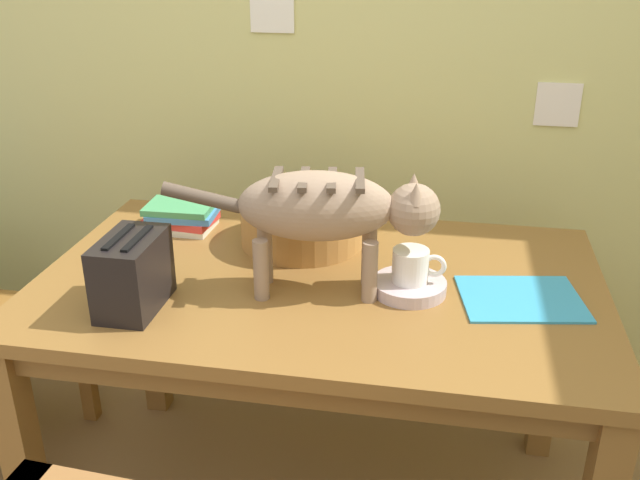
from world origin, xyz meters
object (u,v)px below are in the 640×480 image
Objects in this scene: wicker_basket at (302,223)px; magazine at (521,299)px; book_stack at (181,216)px; toaster at (132,273)px; cat at (330,209)px; saucer_bowl at (409,286)px; coffee_mug at (412,266)px; dining_table at (320,308)px.

magazine is at bearing -22.04° from wicker_basket.
toaster is at bearing -82.67° from book_stack.
magazine is at bearing 86.66° from cat.
saucer_bowl is 0.72m from book_stack.
book_stack is at bearing 154.49° from magazine.
coffee_mug is 0.26m from magazine.
cat is at bearing -62.41° from dining_table.
toaster is (-0.39, -0.22, 0.17)m from dining_table.
coffee_mug is (0.00, 0.00, 0.06)m from saucer_bowl.
book_stack is 0.36m from wicker_basket.
coffee_mug is at bearing 89.86° from cat.
cat is 4.98× the size of coffee_mug.
saucer_bowl is at bearing -22.05° from book_stack.
book_stack is at bearing 158.05° from coffee_mug.
wicker_basket reaches higher than magazine.
coffee_mug is at bearing -37.57° from wicker_basket.
toaster is at bearing -163.40° from coffee_mug.
wicker_basket is (-0.31, 0.24, -0.01)m from coffee_mug.
book_stack is at bearing 175.13° from wicker_basket.
dining_table is 4.15× the size of wicker_basket.
saucer_bowl is 0.06m from coffee_mug.
magazine is 1.38× the size of toaster.
toaster is (-0.61, -0.18, 0.01)m from coffee_mug.
wicker_basket is 0.52m from toaster.
cat is at bearing -172.15° from coffee_mug.
magazine is 0.96m from book_stack.
cat is 2.28× the size of magazine.
magazine is (0.48, -0.03, 0.09)m from dining_table.
book_stack is (-0.67, 0.27, -0.03)m from coffee_mug.
cat reaches higher than saucer_bowl.
cat is 0.27m from saucer_bowl.
toaster is (-0.42, -0.16, -0.12)m from cat.
dining_table is 0.31m from cat.
magazine is at bearing -3.68° from dining_table.
wicker_basket is (-0.57, 0.23, 0.05)m from magazine.
wicker_basket is (0.36, -0.03, 0.02)m from book_stack.
dining_table is 6.93× the size of toaster.
coffee_mug is at bearing -21.95° from book_stack.
wicker_basket reaches higher than book_stack.
wicker_basket is at bearing 113.33° from dining_table.
magazine is at bearing 2.24° from coffee_mug.
saucer_bowl is at bearing 90.00° from cat.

